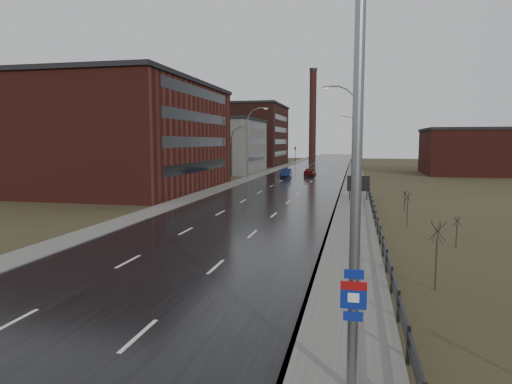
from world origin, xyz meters
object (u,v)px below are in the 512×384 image
at_px(billboard, 358,184).
at_px(car_near, 286,174).
at_px(car_far, 310,172).
at_px(streetlight_main, 342,142).

xyz_separation_m(billboard, car_near, (-11.54, 27.79, -1.00)).
bearing_deg(billboard, car_far, 104.05).
bearing_deg(car_far, billboard, 106.44).
height_order(car_near, car_far, car_near).
height_order(streetlight_main, billboard, streetlight_main).
bearing_deg(streetlight_main, billboard, 89.02).
bearing_deg(billboard, car_near, 112.56).
distance_m(streetlight_main, car_far, 69.44).
xyz_separation_m(streetlight_main, billboard, (0.63, 36.55, -4.31)).
bearing_deg(car_near, streetlight_main, -83.40).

